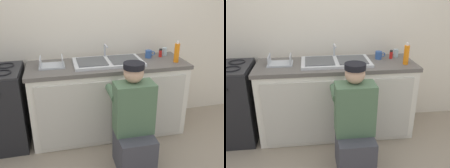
% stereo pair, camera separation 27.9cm
% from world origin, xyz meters
% --- Properties ---
extents(ground_plane, '(12.00, 12.00, 0.00)m').
position_xyz_m(ground_plane, '(0.00, 0.00, 0.00)').
color(ground_plane, gray).
extents(back_wall, '(6.00, 0.10, 2.50)m').
position_xyz_m(back_wall, '(0.00, 0.65, 1.25)').
color(back_wall, beige).
rests_on(back_wall, ground_plane).
extents(counter_cabinet, '(1.81, 0.62, 0.86)m').
position_xyz_m(counter_cabinet, '(0.00, 0.29, 0.43)').
color(counter_cabinet, silver).
rests_on(counter_cabinet, ground_plane).
extents(countertop, '(1.85, 0.62, 0.04)m').
position_xyz_m(countertop, '(0.00, 0.30, 0.89)').
color(countertop, '#5B5651').
rests_on(countertop, counter_cabinet).
extents(sink_double_basin, '(0.80, 0.44, 0.19)m').
position_xyz_m(sink_double_basin, '(0.00, 0.30, 0.93)').
color(sink_double_basin, silver).
rests_on(sink_double_basin, countertop).
extents(plumber_person, '(0.42, 0.61, 1.10)m').
position_xyz_m(plumber_person, '(0.11, -0.40, 0.46)').
color(plumber_person, '#3F3F47').
rests_on(plumber_person, ground_plane).
extents(dish_rack_tray, '(0.28, 0.22, 0.11)m').
position_xyz_m(dish_rack_tray, '(-0.64, 0.32, 0.93)').
color(dish_rack_tray, '#B2B7BC').
rests_on(dish_rack_tray, countertop).
extents(coffee_mug, '(0.13, 0.08, 0.09)m').
position_xyz_m(coffee_mug, '(0.54, 0.40, 0.96)').
color(coffee_mug, '#335699').
rests_on(coffee_mug, countertop).
extents(soap_bottle_orange, '(0.06, 0.06, 0.25)m').
position_xyz_m(soap_bottle_orange, '(0.79, 0.16, 1.02)').
color(soap_bottle_orange, orange).
rests_on(soap_bottle_orange, countertop).
extents(water_glass, '(0.06, 0.06, 0.10)m').
position_xyz_m(water_glass, '(0.77, 0.46, 0.96)').
color(water_glass, '#ADC6CC').
rests_on(water_glass, countertop).
extents(spice_bottle_red, '(0.04, 0.04, 0.10)m').
position_xyz_m(spice_bottle_red, '(0.69, 0.40, 0.96)').
color(spice_bottle_red, red).
rests_on(spice_bottle_red, countertop).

